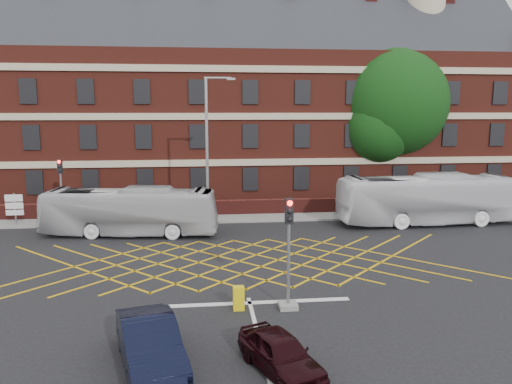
{
  "coord_description": "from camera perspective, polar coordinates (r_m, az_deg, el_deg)",
  "views": [
    {
      "loc": [
        -1.83,
        -22.03,
        7.53
      ],
      "look_at": [
        0.81,
        1.5,
        3.59
      ],
      "focal_mm": 35.0,
      "sensor_mm": 36.0,
      "label": 1
    }
  ],
  "objects": [
    {
      "name": "ground",
      "position": [
        23.35,
        -1.59,
        -9.37
      ],
      "size": [
        120.0,
        120.0,
        0.0
      ],
      "primitive_type": "plane",
      "color": "black",
      "rests_on": "ground"
    },
    {
      "name": "victorian_building",
      "position": [
        44.07,
        -3.77,
        9.82
      ],
      "size": [
        51.0,
        12.17,
        20.4
      ],
      "color": "#5E2118",
      "rests_on": "ground"
    },
    {
      "name": "boundary_wall",
      "position": [
        35.76,
        -3.36,
        -1.82
      ],
      "size": [
        56.0,
        0.5,
        1.1
      ],
      "primitive_type": "cube",
      "color": "#511915",
      "rests_on": "ground"
    },
    {
      "name": "far_pavement",
      "position": [
        34.88,
        -3.26,
        -2.93
      ],
      "size": [
        60.0,
        3.0,
        0.12
      ],
      "primitive_type": "cube",
      "color": "slate",
      "rests_on": "ground"
    },
    {
      "name": "box_junction_hatching",
      "position": [
        25.24,
        -1.98,
        -7.9
      ],
      "size": [
        8.22,
        8.22,
        0.02
      ],
      "primitive_type": "cube",
      "rotation": [
        0.0,
        0.0,
        0.79
      ],
      "color": "#CC990C",
      "rests_on": "ground"
    },
    {
      "name": "stop_line",
      "position": [
        20.08,
        -0.73,
        -12.55
      ],
      "size": [
        8.0,
        0.3,
        0.02
      ],
      "primitive_type": "cube",
      "color": "silver",
      "rests_on": "ground"
    },
    {
      "name": "bus_left",
      "position": [
        30.99,
        -14.19,
        -2.16
      ],
      "size": [
        10.65,
        3.82,
        2.9
      ],
      "primitive_type": "imported",
      "rotation": [
        0.0,
        0.0,
        1.44
      ],
      "color": "#BDBCC0",
      "rests_on": "ground"
    },
    {
      "name": "bus_right",
      "position": [
        34.78,
        19.0,
        -0.79
      ],
      "size": [
        11.98,
        3.11,
        3.32
      ],
      "primitive_type": "imported",
      "rotation": [
        0.0,
        0.0,
        1.6
      ],
      "color": "silver",
      "rests_on": "ground"
    },
    {
      "name": "car_navy",
      "position": [
        15.55,
        -12.01,
        -16.65
      ],
      "size": [
        2.64,
        4.76,
        1.49
      ],
      "primitive_type": "imported",
      "rotation": [
        0.0,
        0.0,
        0.25
      ],
      "color": "black",
      "rests_on": "ground"
    },
    {
      "name": "car_maroon",
      "position": [
        15.13,
        2.83,
        -17.92
      ],
      "size": [
        2.54,
        3.68,
        1.16
      ],
      "primitive_type": "imported",
      "rotation": [
        0.0,
        0.0,
        0.38
      ],
      "color": "black",
      "rests_on": "ground"
    },
    {
      "name": "deciduous_tree",
      "position": [
        42.54,
        15.32,
        8.95
      ],
      "size": [
        8.74,
        8.74,
        12.38
      ],
      "color": "black",
      "rests_on": "ground"
    },
    {
      "name": "traffic_light_near",
      "position": [
        19.05,
        3.74,
        -8.2
      ],
      "size": [
        0.7,
        0.7,
        4.27
      ],
      "color": "slate",
      "rests_on": "ground"
    },
    {
      "name": "traffic_light_far",
      "position": [
        35.66,
        -21.31,
        -0.51
      ],
      "size": [
        0.7,
        0.7,
        4.27
      ],
      "color": "slate",
      "rests_on": "ground"
    },
    {
      "name": "street_lamp",
      "position": [
        30.77,
        -5.45,
        1.47
      ],
      "size": [
        2.25,
        1.0,
        9.43
      ],
      "color": "slate",
      "rests_on": "ground"
    },
    {
      "name": "direction_signs",
      "position": [
        35.67,
        -25.89,
        -1.44
      ],
      "size": [
        1.1,
        0.16,
        2.2
      ],
      "color": "gray",
      "rests_on": "ground"
    },
    {
      "name": "utility_cabinet",
      "position": [
        19.33,
        -2.0,
        -12.03
      ],
      "size": [
        0.42,
        0.36,
        0.91
      ],
      "primitive_type": "cube",
      "color": "#DABE0C",
      "rests_on": "ground"
    }
  ]
}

